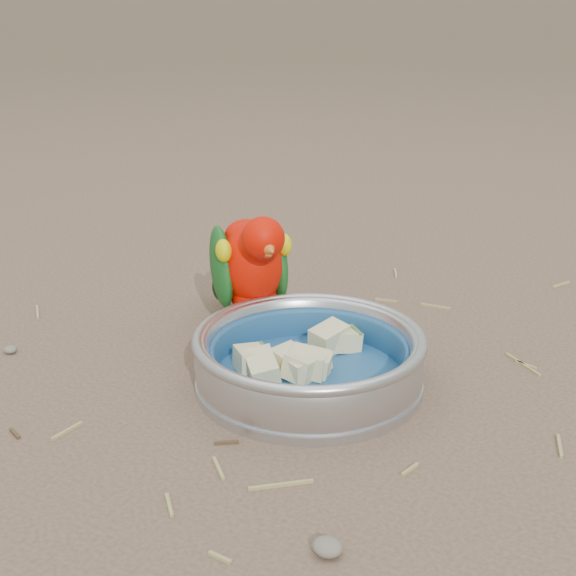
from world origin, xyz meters
The scene contains 6 objects.
ground centered at (0.00, 0.00, 0.00)m, with size 60.00×60.00×0.00m, color brown.
food_bowl centered at (0.00, -0.01, 0.01)m, with size 0.24×0.24×0.02m, color #B2B2BA.
bowl_wall centered at (0.00, -0.01, 0.04)m, with size 0.24×0.24×0.04m, color #B2B2BA, non-canonical shape.
fruit_wedges centered at (0.00, -0.01, 0.03)m, with size 0.14×0.14×0.03m, color beige, non-canonical shape.
lory_parrot centered at (-0.13, 0.07, 0.08)m, with size 0.09×0.19×0.15m, color red, non-canonical shape.
ground_debris centered at (-0.01, 0.01, 0.00)m, with size 0.90×0.80×0.01m, color #9F9056, non-canonical shape.
Camera 1 is at (0.37, -0.67, 0.40)m, focal length 50.00 mm.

